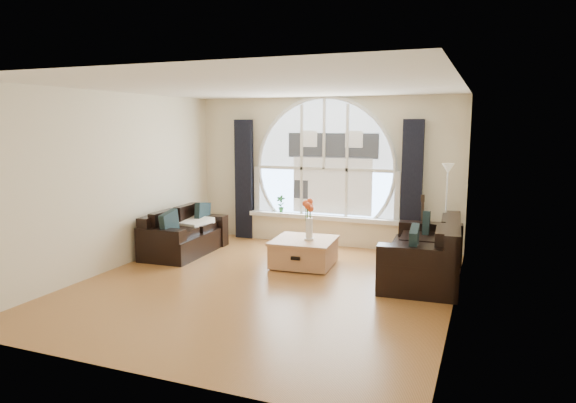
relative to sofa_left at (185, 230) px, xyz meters
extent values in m
cube|color=brown|center=(2.01, -1.13, -0.40)|extent=(5.00, 5.50, 0.01)
cube|color=silver|center=(2.01, -1.13, 2.30)|extent=(5.00, 5.50, 0.01)
cube|color=beige|center=(2.01, 1.62, 0.95)|extent=(5.00, 0.01, 2.70)
cube|color=beige|center=(2.01, -3.88, 0.95)|extent=(5.00, 0.01, 2.70)
cube|color=beige|center=(-0.49, -1.13, 0.95)|extent=(0.01, 5.50, 2.70)
cube|color=beige|center=(4.51, -1.13, 0.95)|extent=(0.01, 5.50, 2.70)
cube|color=silver|center=(4.21, -1.13, 1.95)|extent=(0.92, 5.50, 0.72)
cube|color=silver|center=(2.01, 1.59, 1.23)|extent=(2.60, 0.06, 2.15)
cube|color=white|center=(2.01, 1.52, 0.11)|extent=(2.90, 0.22, 0.08)
cube|color=white|center=(2.01, 1.56, 1.23)|extent=(2.76, 0.08, 2.15)
cube|color=silver|center=(2.16, 1.57, 1.10)|extent=(1.70, 0.02, 1.50)
cube|color=black|center=(0.41, 1.50, 0.75)|extent=(0.35, 0.12, 2.30)
cube|color=black|center=(3.61, 1.50, 0.75)|extent=(0.35, 0.12, 2.30)
cube|color=black|center=(0.00, 0.00, 0.00)|extent=(0.88, 1.66, 0.73)
cube|color=black|center=(4.02, -0.03, 0.00)|extent=(1.09, 2.01, 0.87)
cube|color=#AE764E|center=(2.18, 0.02, -0.17)|extent=(1.01, 1.01, 0.46)
cube|color=silver|center=(0.02, 0.24, 0.10)|extent=(0.63, 0.63, 0.10)
cube|color=white|center=(2.27, 0.00, 0.41)|extent=(0.24, 0.24, 0.70)
cube|color=#B2B2B2|center=(4.22, 1.07, 0.40)|extent=(0.24, 0.24, 1.60)
cube|color=#9A6630|center=(3.83, 1.33, 0.13)|extent=(0.40, 0.31, 1.06)
imported|color=#1E6023|center=(1.17, 1.52, 0.31)|extent=(0.18, 0.12, 0.32)
camera|label=1|loc=(4.84, -7.38, 1.82)|focal=31.93mm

